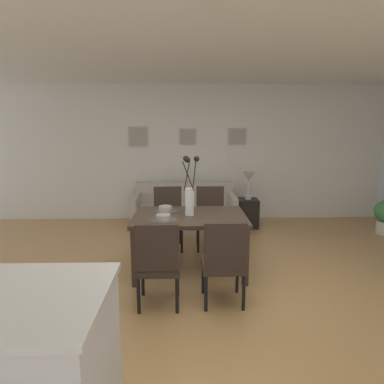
% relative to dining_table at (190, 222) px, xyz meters
% --- Properties ---
extents(ground_plane, '(9.00, 9.00, 0.00)m').
position_rel_dining_table_xyz_m(ground_plane, '(0.21, -0.63, -0.65)').
color(ground_plane, tan).
extents(back_wall_panel, '(9.00, 0.10, 2.60)m').
position_rel_dining_table_xyz_m(back_wall_panel, '(0.21, 2.62, 0.65)').
color(back_wall_panel, silver).
rests_on(back_wall_panel, ground).
extents(ceiling_panel, '(9.00, 7.20, 0.08)m').
position_rel_dining_table_xyz_m(ceiling_panel, '(0.21, -0.23, 1.99)').
color(ceiling_panel, white).
extents(dining_table, '(1.40, 0.97, 0.74)m').
position_rel_dining_table_xyz_m(dining_table, '(0.00, 0.00, 0.00)').
color(dining_table, '#3D2D23').
rests_on(dining_table, ground).
extents(dining_chair_near_left, '(0.44, 0.44, 0.92)m').
position_rel_dining_table_xyz_m(dining_chair_near_left, '(-0.33, -0.91, -0.14)').
color(dining_chair_near_left, '#33261E').
rests_on(dining_chair_near_left, ground).
extents(dining_chair_near_right, '(0.47, 0.47, 0.92)m').
position_rel_dining_table_xyz_m(dining_chair_near_right, '(-0.32, 0.90, -0.14)').
color(dining_chair_near_right, '#33261E').
rests_on(dining_chair_near_right, ground).
extents(dining_chair_far_left, '(0.45, 0.45, 0.92)m').
position_rel_dining_table_xyz_m(dining_chair_far_left, '(0.33, -0.88, -0.14)').
color(dining_chair_far_left, '#33261E').
rests_on(dining_chair_far_left, ground).
extents(dining_chair_far_right, '(0.45, 0.45, 0.92)m').
position_rel_dining_table_xyz_m(dining_chair_far_right, '(0.33, 0.91, -0.14)').
color(dining_chair_far_right, '#33261E').
rests_on(dining_chair_far_right, ground).
extents(centerpiece_vase, '(0.21, 0.23, 0.73)m').
position_rel_dining_table_xyz_m(centerpiece_vase, '(0.00, 0.00, 0.37)').
color(centerpiece_vase, white).
rests_on(centerpiece_vase, dining_table).
extents(placemat_near_left, '(0.32, 0.32, 0.01)m').
position_rel_dining_table_xyz_m(placemat_near_left, '(-0.31, -0.22, 0.09)').
color(placemat_near_left, '#4C4742').
rests_on(placemat_near_left, dining_table).
extents(bowl_near_left, '(0.17, 0.17, 0.07)m').
position_rel_dining_table_xyz_m(bowl_near_left, '(-0.31, -0.22, 0.13)').
color(bowl_near_left, '#B2ADA3').
rests_on(bowl_near_left, dining_table).
extents(placemat_near_right, '(0.32, 0.32, 0.01)m').
position_rel_dining_table_xyz_m(placemat_near_right, '(-0.31, 0.22, 0.09)').
color(placemat_near_right, '#4C4742').
rests_on(placemat_near_right, dining_table).
extents(bowl_near_right, '(0.17, 0.17, 0.07)m').
position_rel_dining_table_xyz_m(bowl_near_right, '(-0.31, 0.22, 0.13)').
color(bowl_near_right, '#B2ADA3').
rests_on(bowl_near_right, dining_table).
extents(sofa, '(1.82, 0.84, 0.80)m').
position_rel_dining_table_xyz_m(sofa, '(-0.07, 1.91, -0.37)').
color(sofa, '#B2A899').
rests_on(sofa, ground).
extents(side_table, '(0.36, 0.36, 0.52)m').
position_rel_dining_table_xyz_m(side_table, '(1.09, 1.93, -0.39)').
color(side_table, black).
rests_on(side_table, ground).
extents(table_lamp, '(0.22, 0.22, 0.51)m').
position_rel_dining_table_xyz_m(table_lamp, '(1.09, 1.93, 0.24)').
color(table_lamp, beige).
rests_on(table_lamp, side_table).
extents(framed_picture_left, '(0.36, 0.03, 0.38)m').
position_rel_dining_table_xyz_m(framed_picture_left, '(-0.96, 2.55, 0.97)').
color(framed_picture_left, '#B2ADA3').
extents(framed_picture_center, '(0.32, 0.03, 0.30)m').
position_rel_dining_table_xyz_m(framed_picture_center, '(0.00, 2.55, 0.97)').
color(framed_picture_center, '#B2ADA3').
extents(framed_picture_right, '(0.36, 0.03, 0.32)m').
position_rel_dining_table_xyz_m(framed_picture_right, '(0.96, 2.55, 0.97)').
color(framed_picture_right, '#B2ADA3').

